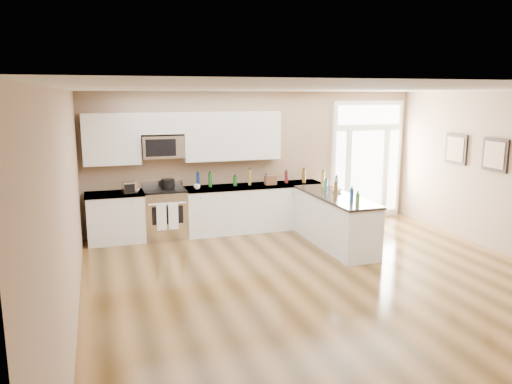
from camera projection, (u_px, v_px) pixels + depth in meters
ground at (346, 297)px, 6.86m from camera, size 8.00×8.00×0.00m
room_shell at (351, 174)px, 6.53m from camera, size 8.00×8.00×8.00m
back_cabinet_left at (117, 219)px, 9.36m from camera, size 1.10×0.66×0.94m
back_cabinet_right at (254, 209)px, 10.17m from camera, size 2.85×0.66×0.94m
peninsula_cabinet at (334, 222)px, 9.15m from camera, size 0.69×2.32×0.94m
upper_cabinet_left at (111, 139)px, 9.20m from camera, size 1.04×0.33×0.95m
upper_cabinet_right at (232, 136)px, 9.90m from camera, size 1.94×0.33×0.95m
upper_cabinet_short at (162, 123)px, 9.43m from camera, size 0.82×0.33×0.40m
microwave at (163, 147)px, 9.48m from camera, size 0.78×0.41×0.42m
entry_door at (367, 160)px, 11.07m from camera, size 1.70×0.10×2.60m
wall_art_near at (456, 149)px, 9.63m from camera, size 0.05×0.58×0.58m
wall_art_far at (495, 155)px, 8.70m from camera, size 0.05×0.58×0.58m
kitchen_range at (165, 213)px, 9.62m from camera, size 0.79×0.70×1.08m
stockpot at (168, 184)px, 9.59m from camera, size 0.27×0.27×0.20m
toaster_oven at (129, 187)px, 9.23m from camera, size 0.28×0.24×0.21m
cardboard_box at (270, 180)px, 10.10m from camera, size 0.23×0.17×0.18m
bowl_left at (134, 191)px, 9.34m from camera, size 0.26×0.26×0.05m
bowl_peninsula at (337, 190)px, 9.33m from camera, size 0.25×0.25×0.06m
cup_counter at (197, 187)px, 9.60m from camera, size 0.14×0.14×0.10m
counter_bottles at (288, 182)px, 9.63m from camera, size 2.40×2.42×0.32m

